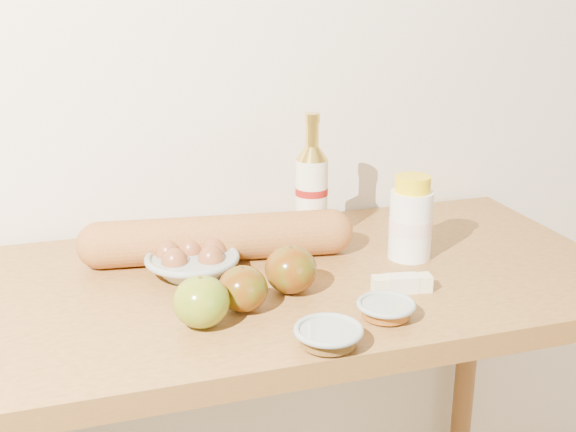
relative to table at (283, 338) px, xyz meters
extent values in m
cube|color=silver|center=(0.00, 0.33, 0.52)|extent=(3.50, 0.02, 2.60)
cube|color=#AA7537|center=(0.00, 0.00, 0.10)|extent=(1.20, 0.60, 0.04)
cylinder|color=brown|center=(0.55, 0.25, -0.35)|extent=(0.05, 0.05, 0.86)
cylinder|color=#EDE4C9|center=(0.10, 0.14, 0.21)|extent=(0.08, 0.08, 0.17)
cylinder|color=maroon|center=(0.10, 0.14, 0.23)|extent=(0.08, 0.08, 0.01)
cone|color=gold|center=(0.10, 0.14, 0.31)|extent=(0.08, 0.08, 0.03)
cylinder|color=gold|center=(0.10, 0.14, 0.34)|extent=(0.03, 0.03, 0.04)
cylinder|color=gold|center=(0.10, 0.14, 0.37)|extent=(0.04, 0.04, 0.02)
cylinder|color=white|center=(0.25, 0.01, 0.19)|extent=(0.08, 0.08, 0.13)
cylinder|color=#F9D7D1|center=(0.25, 0.01, 0.19)|extent=(0.08, 0.08, 0.03)
cylinder|color=yellow|center=(0.25, 0.01, 0.27)|extent=(0.07, 0.07, 0.03)
torus|color=#929F99|center=(-0.15, 0.05, 0.16)|extent=(0.18, 0.18, 0.01)
ellipsoid|color=brown|center=(-0.18, 0.04, 0.15)|extent=(0.05, 0.05, 0.06)
ellipsoid|color=brown|center=(-0.12, 0.03, 0.15)|extent=(0.05, 0.05, 0.06)
ellipsoid|color=brown|center=(-0.15, 0.08, 0.15)|extent=(0.05, 0.05, 0.06)
ellipsoid|color=brown|center=(-0.19, 0.08, 0.15)|extent=(0.05, 0.05, 0.06)
ellipsoid|color=brown|center=(-0.11, 0.07, 0.15)|extent=(0.05, 0.05, 0.06)
cylinder|color=#BF7A3A|center=(-0.09, 0.10, 0.17)|extent=(0.43, 0.14, 0.08)
sphere|color=#BF7A3A|center=(-0.30, 0.13, 0.17)|extent=(0.10, 0.10, 0.08)
sphere|color=#BF7A3A|center=(0.12, 0.08, 0.17)|extent=(0.10, 0.10, 0.08)
ellipsoid|color=olive|center=(-0.17, -0.15, 0.16)|extent=(0.11, 0.11, 0.08)
cylinder|color=#483118|center=(-0.17, -0.15, 0.20)|extent=(0.01, 0.01, 0.01)
ellipsoid|color=maroon|center=(-0.10, -0.11, 0.16)|extent=(0.09, 0.09, 0.07)
cylinder|color=#453217|center=(-0.10, -0.11, 0.19)|extent=(0.01, 0.01, 0.01)
ellipsoid|color=maroon|center=(-0.01, -0.07, 0.16)|extent=(0.09, 0.09, 0.08)
cylinder|color=#463217|center=(-0.01, -0.07, 0.20)|extent=(0.01, 0.01, 0.01)
torus|color=#919E9A|center=(-0.01, -0.26, 0.15)|extent=(0.11, 0.11, 0.01)
cylinder|color=brown|center=(-0.01, -0.26, 0.14)|extent=(0.09, 0.09, 0.02)
torus|color=#96A49D|center=(0.10, -0.20, 0.15)|extent=(0.11, 0.11, 0.01)
cylinder|color=brown|center=(0.10, -0.20, 0.14)|extent=(0.09, 0.09, 0.02)
cube|color=#F0ECBA|center=(0.17, -0.12, 0.14)|extent=(0.10, 0.04, 0.03)
cube|color=#EDE6C9|center=(0.17, -0.12, 0.14)|extent=(0.06, 0.04, 0.03)
camera|label=1|loc=(-0.34, -1.12, 0.63)|focal=45.00mm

